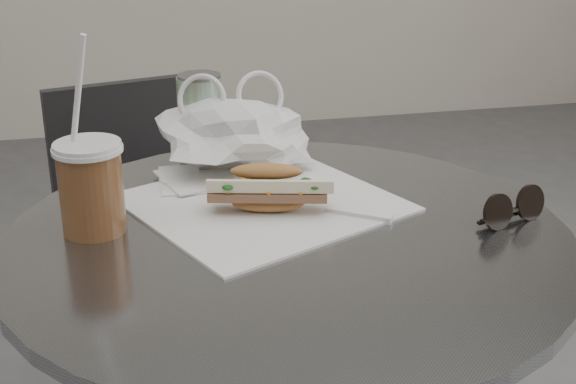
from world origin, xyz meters
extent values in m
cylinder|color=slate|center=(0.00, 0.20, 0.73)|extent=(0.76, 0.76, 0.02)
cylinder|color=#2A2A2C|center=(-0.16, 0.78, 0.24)|extent=(0.06, 0.06, 0.48)
cylinder|color=#2A2A2C|center=(-0.16, 0.78, 0.48)|extent=(0.40, 0.40, 0.02)
cube|color=#2A2A2C|center=(-0.21, 0.97, 0.62)|extent=(0.31, 0.10, 0.28)
cube|color=white|center=(-0.01, 0.31, 0.74)|extent=(0.44, 0.43, 0.00)
ellipsoid|color=#B57944|center=(-0.01, 0.27, 0.75)|extent=(0.21, 0.12, 0.02)
cube|color=brown|center=(-0.01, 0.27, 0.77)|extent=(0.17, 0.09, 0.01)
ellipsoid|color=#B57944|center=(-0.01, 0.28, 0.79)|extent=(0.21, 0.12, 0.04)
cylinder|color=brown|center=(-0.25, 0.26, 0.80)|extent=(0.08, 0.08, 0.11)
cylinder|color=silver|center=(-0.25, 0.26, 0.86)|extent=(0.09, 0.09, 0.01)
cylinder|color=white|center=(-0.26, 0.27, 0.90)|extent=(0.05, 0.05, 0.21)
cylinder|color=black|center=(0.28, 0.16, 0.76)|extent=(0.05, 0.03, 0.05)
cylinder|color=black|center=(0.34, 0.18, 0.76)|extent=(0.05, 0.03, 0.05)
cube|color=black|center=(0.31, 0.17, 0.76)|extent=(0.02, 0.01, 0.00)
cube|color=white|center=(-0.09, 0.41, 0.74)|extent=(0.13, 0.13, 0.01)
cube|color=white|center=(-0.09, 0.41, 0.75)|extent=(0.14, 0.14, 0.00)
cylinder|color=#538E57|center=(-0.08, 0.52, 0.81)|extent=(0.07, 0.07, 0.14)
cylinder|color=slate|center=(-0.08, 0.52, 0.88)|extent=(0.07, 0.07, 0.00)
camera|label=1|loc=(-0.21, -0.74, 1.20)|focal=50.00mm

